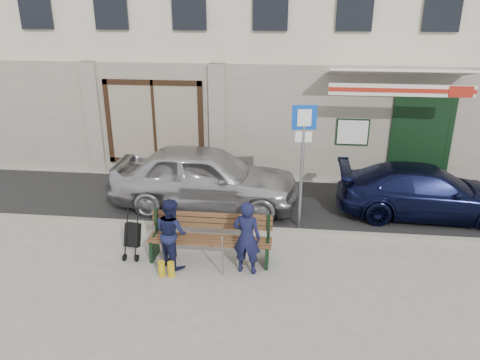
% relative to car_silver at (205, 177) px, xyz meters
% --- Properties ---
extents(ground, '(80.00, 80.00, 0.00)m').
position_rel_car_silver_xyz_m(ground, '(1.38, -2.78, -0.77)').
color(ground, '#9E9991').
rests_on(ground, ground).
extents(asphalt_lane, '(60.00, 3.20, 0.01)m').
position_rel_car_silver_xyz_m(asphalt_lane, '(1.38, 0.32, -0.77)').
color(asphalt_lane, '#282828').
rests_on(asphalt_lane, ground).
extents(curb, '(60.00, 0.18, 0.12)m').
position_rel_car_silver_xyz_m(curb, '(1.38, -1.28, -0.71)').
color(curb, '#9E9384').
rests_on(curb, ground).
extents(car_silver, '(4.57, 1.94, 1.54)m').
position_rel_car_silver_xyz_m(car_silver, '(0.00, 0.00, 0.00)').
color(car_silver, '#BABABF').
rests_on(car_silver, ground).
extents(car_navy, '(4.16, 1.75, 1.20)m').
position_rel_car_silver_xyz_m(car_navy, '(5.26, 0.10, -0.17)').
color(car_navy, black).
rests_on(car_navy, ground).
extents(parking_sign, '(0.52, 0.11, 2.79)m').
position_rel_car_silver_xyz_m(parking_sign, '(2.30, -0.89, 1.11)').
color(parking_sign, gray).
rests_on(parking_sign, ground).
extents(bench, '(2.40, 1.17, 0.98)m').
position_rel_car_silver_xyz_m(bench, '(0.51, -2.52, -0.31)').
color(bench, brown).
rests_on(bench, ground).
extents(man, '(0.57, 0.42, 1.44)m').
position_rel_car_silver_xyz_m(man, '(1.30, -2.85, -0.05)').
color(man, '#131636').
rests_on(man, ground).
extents(woman, '(0.84, 0.83, 1.37)m').
position_rel_car_silver_xyz_m(woman, '(-0.15, -2.74, -0.09)').
color(woman, '#15193B').
rests_on(woman, ground).
extents(stroller, '(0.33, 0.44, 1.02)m').
position_rel_car_silver_xyz_m(stroller, '(-1.00, -2.54, -0.32)').
color(stroller, black).
rests_on(stroller, ground).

